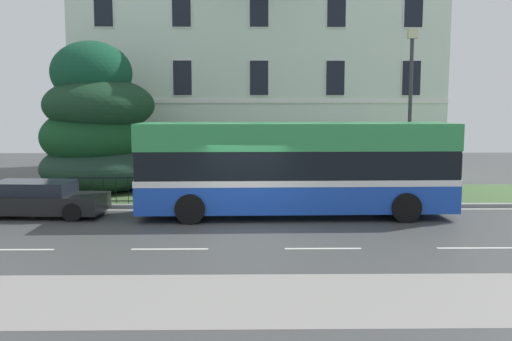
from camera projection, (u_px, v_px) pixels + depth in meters
name	position (u px, v px, depth m)	size (l,w,h in m)	color
ground_plane	(247.00, 227.00, 16.94)	(60.00, 56.00, 0.18)	#434444
georgian_townhouse	(257.00, 55.00, 30.71)	(18.52, 10.22, 12.88)	silver
iron_verge_railing	(262.00, 189.00, 20.32)	(14.51, 0.04, 0.97)	black
evergreen_tree	(97.00, 128.00, 23.13)	(5.03, 5.11, 6.45)	#423328
single_decker_bus	(296.00, 167.00, 18.30)	(10.53, 2.71, 3.15)	blue
parked_hatchback_01	(39.00, 199.00, 18.41)	(4.36, 1.99, 1.19)	black
street_lamp_post	(410.00, 103.00, 20.54)	(0.36, 0.24, 6.44)	#333338
litter_bin	(246.00, 185.00, 21.13)	(0.54, 0.54, 1.13)	#4C4742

